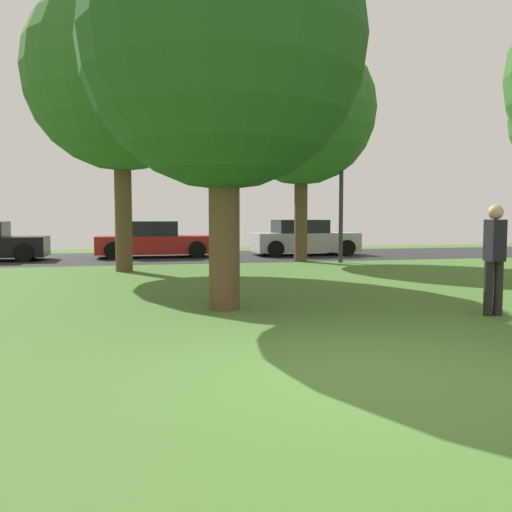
% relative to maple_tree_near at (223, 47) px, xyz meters
% --- Properties ---
extents(ground_plane, '(44.00, 44.00, 0.00)m').
position_rel_maple_tree_near_xyz_m(ground_plane, '(0.67, -3.97, -4.32)').
color(ground_plane, '#47702D').
extents(road_strip, '(44.00, 6.40, 0.01)m').
position_rel_maple_tree_near_xyz_m(road_strip, '(0.67, 12.03, -4.31)').
color(road_strip, '#28282B').
rests_on(road_strip, ground_plane).
extents(maple_tree_near, '(4.68, 4.68, 6.68)m').
position_rel_maple_tree_near_xyz_m(maple_tree_near, '(0.00, 0.00, 0.00)').
color(maple_tree_near, brown).
rests_on(maple_tree_near, ground_plane).
extents(maple_tree_far, '(5.29, 5.29, 8.13)m').
position_rel_maple_tree_near_xyz_m(maple_tree_far, '(-1.68, 6.91, 1.15)').
color(maple_tree_far, brown).
rests_on(maple_tree_far, ground_plane).
extents(oak_tree_right, '(5.06, 5.06, 7.71)m').
position_rel_maple_tree_near_xyz_m(oak_tree_right, '(4.26, 8.99, 0.84)').
color(oak_tree_right, brown).
rests_on(oak_tree_right, ground_plane).
extents(person_thrower, '(0.30, 0.35, 1.74)m').
position_rel_maple_tree_near_xyz_m(person_thrower, '(4.00, -1.58, -3.35)').
color(person_thrower, black).
rests_on(person_thrower, ground_plane).
extents(parked_car_red, '(4.36, 1.93, 1.38)m').
position_rel_maple_tree_near_xyz_m(parked_car_red, '(-0.63, 12.14, -3.69)').
color(parked_car_red, '#B21E1E').
rests_on(parked_car_red, ground_plane).
extents(parked_car_silver, '(4.19, 2.03, 1.43)m').
position_rel_maple_tree_near_xyz_m(parked_car_silver, '(5.36, 11.97, -3.66)').
color(parked_car_silver, '#B7B7BC').
rests_on(parked_car_silver, ground_plane).
extents(street_lamp_post, '(0.14, 0.14, 4.50)m').
position_rel_maple_tree_near_xyz_m(street_lamp_post, '(5.43, 8.23, -2.07)').
color(street_lamp_post, '#2D2D33').
rests_on(street_lamp_post, ground_plane).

